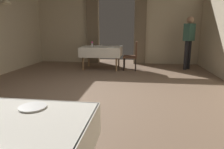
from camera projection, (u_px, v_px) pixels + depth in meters
The scene contains 9 objects.
ground at pixel (93, 96), 3.99m from camera, with size 10.08×10.08×0.00m, color #7A604C.
wall_back at pixel (116, 24), 7.69m from camera, with size 6.40×0.27×3.00m.
dining_table_mid at pixel (102, 50), 6.68m from camera, with size 1.33×1.02×0.75m.
chair_mid_right at pixel (133, 54), 6.48m from camera, with size 0.45×0.44×0.93m.
plate_near_c at pixel (33, 107), 1.46m from camera, with size 0.20×0.20×0.01m, color white.
flower_vase_mid at pixel (92, 44), 6.71m from camera, with size 0.07×0.07×0.17m.
plate_mid_b at pixel (111, 47), 6.36m from camera, with size 0.22×0.22×0.01m, color white.
plate_mid_c at pixel (97, 46), 6.99m from camera, with size 0.23×0.23×0.01m, color white.
person_waiter_by_doorway at pixel (189, 39), 6.48m from camera, with size 0.41×0.41×1.72m.
Camera 1 is at (0.87, -3.71, 1.31)m, focal length 31.70 mm.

